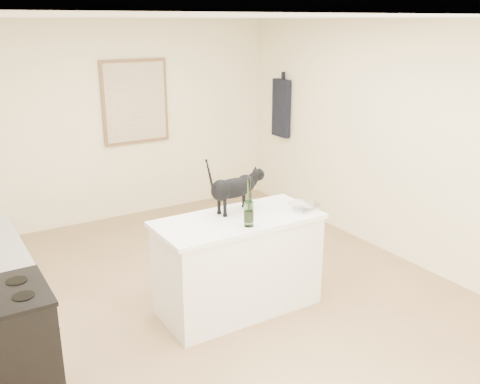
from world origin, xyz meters
name	(u,v)px	position (x,y,z in m)	size (l,w,h in m)	color
floor	(219,301)	(0.00, 0.00, 0.00)	(5.50, 5.50, 0.00)	#9E7E54
ceiling	(215,17)	(0.00, 0.00, 2.60)	(5.50, 5.50, 0.00)	white
wall_back	(114,123)	(0.00, 2.75, 1.30)	(4.50, 4.50, 0.00)	beige
wall_right	(395,142)	(2.25, 0.00, 1.30)	(5.50, 5.50, 0.00)	beige
island_base	(238,266)	(0.10, -0.20, 0.43)	(1.44, 0.67, 0.86)	white
island_top	(238,220)	(0.10, -0.20, 0.88)	(1.50, 0.70, 0.04)	white
stove	(7,357)	(-1.95, -0.60, 0.45)	(0.60, 0.60, 0.90)	black
artwork_frame	(135,102)	(0.30, 2.72, 1.55)	(0.90, 0.03, 1.10)	brown
artwork_canvas	(136,102)	(0.30, 2.70, 1.55)	(0.82, 0.00, 1.02)	beige
hanging_garment	(281,108)	(2.19, 2.05, 1.40)	(0.08, 0.34, 0.80)	black
black_cat	(234,191)	(0.15, -0.05, 1.10)	(0.58, 0.18, 0.41)	black
wine_bottle	(249,205)	(0.07, -0.41, 1.09)	(0.08, 0.08, 0.38)	#244E1F
glass_bowl	(304,207)	(0.73, -0.34, 0.93)	(0.27, 0.27, 0.07)	white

